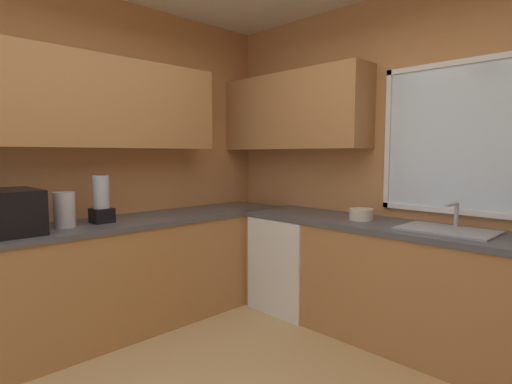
{
  "coord_description": "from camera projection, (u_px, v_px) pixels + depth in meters",
  "views": [
    {
      "loc": [
        1.45,
        -1.26,
        1.4
      ],
      "look_at": [
        -0.56,
        0.71,
        1.14
      ],
      "focal_mm": 28.48,
      "sensor_mm": 36.0,
      "label": 1
    }
  ],
  "objects": [
    {
      "name": "dishwasher",
      "position": [
        294.0,
        262.0,
        3.7
      ],
      "size": [
        0.6,
        0.6,
        0.84
      ],
      "primitive_type": "cube",
      "color": "white",
      "rests_on": "ground_plane"
    },
    {
      "name": "room_shell",
      "position": [
        249.0,
        90.0,
        2.45
      ],
      "size": [
        3.83,
        3.85,
        2.75
      ],
      "color": "#C6844C",
      "rests_on": "ground_plane"
    },
    {
      "name": "bowl",
      "position": [
        361.0,
        214.0,
        3.21
      ],
      "size": [
        0.19,
        0.19,
        0.09
      ],
      "primitive_type": "cylinder",
      "color": "beige",
      "rests_on": "counter_run_back"
    },
    {
      "name": "counter_run_left",
      "position": [
        99.0,
        280.0,
        3.1
      ],
      "size": [
        0.65,
        3.46,
        0.88
      ],
      "color": "#AD7542",
      "rests_on": "ground_plane"
    },
    {
      "name": "microwave",
      "position": [
        7.0,
        212.0,
        2.64
      ],
      "size": [
        0.48,
        0.36,
        0.29
      ],
      "primitive_type": "cube",
      "color": "black",
      "rests_on": "counter_run_left"
    },
    {
      "name": "counter_run_back",
      "position": [
        413.0,
        287.0,
        2.94
      ],
      "size": [
        2.92,
        0.65,
        0.88
      ],
      "color": "#AD7542",
      "rests_on": "ground_plane"
    },
    {
      "name": "kettle",
      "position": [
        64.0,
        210.0,
        2.87
      ],
      "size": [
        0.14,
        0.14,
        0.25
      ],
      "primitive_type": "cylinder",
      "color": "#B7B7BC",
      "rests_on": "counter_run_left"
    },
    {
      "name": "blender_appliance",
      "position": [
        101.0,
        201.0,
        3.07
      ],
      "size": [
        0.15,
        0.15,
        0.36
      ],
      "color": "black",
      "rests_on": "counter_run_left"
    },
    {
      "name": "sink_assembly",
      "position": [
        447.0,
        229.0,
        2.75
      ],
      "size": [
        0.6,
        0.4,
        0.19
      ],
      "color": "#9EA0A5",
      "rests_on": "counter_run_back"
    }
  ]
}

